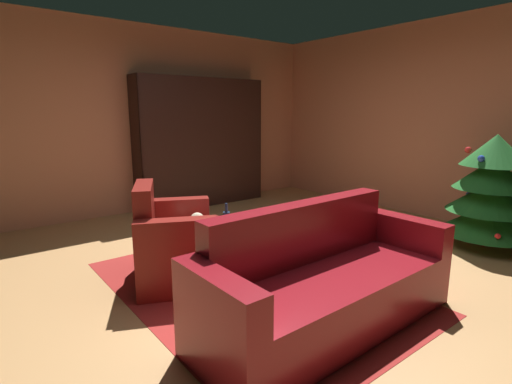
# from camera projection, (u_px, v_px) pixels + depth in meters

# --- Properties ---
(ground_plane) EXTENTS (7.36, 7.36, 0.00)m
(ground_plane) POSITION_uv_depth(u_px,v_px,m) (275.00, 273.00, 3.67)
(ground_plane) COLOR #B3814D
(wall_back) EXTENTS (6.23, 0.06, 2.73)m
(wall_back) POSITION_uv_depth(u_px,v_px,m) (449.00, 121.00, 5.27)
(wall_back) COLOR tan
(wall_back) RESTS_ON ground
(wall_left) EXTENTS (0.06, 6.25, 2.73)m
(wall_left) POSITION_uv_depth(u_px,v_px,m) (139.00, 120.00, 5.77)
(wall_left) COLOR tan
(wall_left) RESTS_ON ground
(area_rug) EXTENTS (2.79, 1.93, 0.01)m
(area_rug) POSITION_uv_depth(u_px,v_px,m) (250.00, 286.00, 3.39)
(area_rug) COLOR maroon
(area_rug) RESTS_ON ground
(bookshelf_unit) EXTENTS (0.37, 2.14, 2.00)m
(bookshelf_unit) POSITION_uv_depth(u_px,v_px,m) (209.00, 144.00, 6.27)
(bookshelf_unit) COLOR black
(bookshelf_unit) RESTS_ON ground
(armchair_red) EXTENTS (1.11, 0.99, 0.88)m
(armchair_red) POSITION_uv_depth(u_px,v_px,m) (173.00, 246.00, 3.49)
(armchair_red) COLOR maroon
(armchair_red) RESTS_ON ground
(couch_red) EXTENTS (0.76, 2.02, 0.84)m
(couch_red) POSITION_uv_depth(u_px,v_px,m) (324.00, 285.00, 2.75)
(couch_red) COLOR maroon
(couch_red) RESTS_ON ground
(coffee_table) EXTENTS (0.62, 0.62, 0.44)m
(coffee_table) POSITION_uv_depth(u_px,v_px,m) (242.00, 245.00, 3.26)
(coffee_table) COLOR black
(coffee_table) RESTS_ON ground
(book_stack_on_table) EXTENTS (0.23, 0.15, 0.11)m
(book_stack_on_table) POSITION_uv_depth(u_px,v_px,m) (243.00, 231.00, 3.30)
(book_stack_on_table) COLOR #CFC050
(book_stack_on_table) RESTS_ON coffee_table
(bottle_on_table) EXTENTS (0.06, 0.06, 0.29)m
(bottle_on_table) POSITION_uv_depth(u_px,v_px,m) (227.00, 223.00, 3.33)
(bottle_on_table) COLOR #22364F
(bottle_on_table) RESTS_ON coffee_table
(decorated_tree) EXTENTS (0.98, 0.98, 1.25)m
(decorated_tree) POSITION_uv_depth(u_px,v_px,m) (491.00, 191.00, 4.28)
(decorated_tree) COLOR brown
(decorated_tree) RESTS_ON ground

